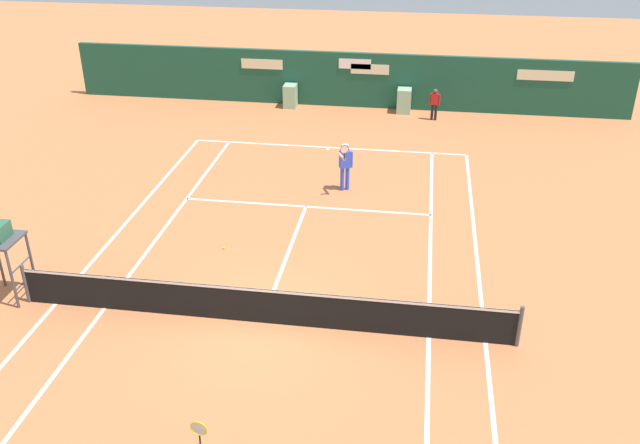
% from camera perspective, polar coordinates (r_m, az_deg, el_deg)
% --- Properties ---
extents(ground_plane, '(80.00, 80.00, 0.01)m').
position_cam_1_polar(ground_plane, '(17.27, -4.45, -7.18)').
color(ground_plane, '#C67042').
extents(tennis_net, '(12.10, 0.10, 1.07)m').
position_cam_1_polar(tennis_net, '(16.52, -4.95, -6.85)').
color(tennis_net, '#4C4C51').
rests_on(tennis_net, ground_plane).
extents(sponsor_back_wall, '(25.00, 1.02, 2.45)m').
position_cam_1_polar(sponsor_back_wall, '(31.58, 2.13, 11.64)').
color(sponsor_back_wall, '#194C38').
rests_on(sponsor_back_wall, ground_plane).
extents(player_on_baseline, '(0.49, 0.85, 1.86)m').
position_cam_1_polar(player_on_baseline, '(22.98, 2.10, 4.91)').
color(player_on_baseline, blue).
rests_on(player_on_baseline, ground_plane).
extents(ball_kid_centre_post, '(0.45, 0.22, 1.37)m').
position_cam_1_polar(ball_kid_centre_post, '(30.23, 9.48, 9.77)').
color(ball_kid_centre_post, black).
rests_on(ball_kid_centre_post, ground_plane).
extents(tennis_ball_near_service_line, '(0.07, 0.07, 0.07)m').
position_cam_1_polar(tennis_ball_near_service_line, '(19.94, -7.98, -2.14)').
color(tennis_ball_near_service_line, '#CCE033').
rests_on(tennis_ball_near_service_line, ground_plane).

